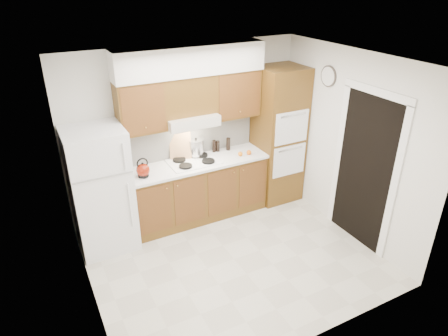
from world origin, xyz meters
name	(u,v)px	position (x,y,z in m)	size (l,w,h in m)	color
floor	(234,259)	(0.00, 0.00, 0.00)	(3.60, 3.60, 0.00)	beige
ceiling	(237,63)	(0.00, 0.00, 2.60)	(3.60, 3.60, 0.00)	white
wall_back	(187,133)	(0.00, 1.50, 1.30)	(3.60, 0.02, 2.60)	silver
wall_left	(80,210)	(-1.80, 0.00, 1.30)	(0.02, 3.00, 2.60)	silver
wall_right	(349,146)	(1.80, 0.00, 1.30)	(0.02, 3.00, 2.60)	silver
fridge	(101,190)	(-1.41, 1.14, 0.86)	(0.75, 0.72, 1.72)	white
base_cabinets	(198,190)	(0.02, 1.20, 0.45)	(2.11, 0.60, 0.90)	brown
countertop	(198,163)	(0.03, 1.19, 0.92)	(2.13, 0.62, 0.04)	white
backsplash	(189,138)	(0.02, 1.49, 1.22)	(2.11, 0.03, 0.56)	white
oven_cabinet	(278,136)	(1.44, 1.18, 1.10)	(0.70, 0.65, 2.20)	brown
upper_cab_left	(140,107)	(-0.71, 1.33, 1.85)	(0.63, 0.33, 0.70)	brown
upper_cab_right	(234,93)	(0.72, 1.33, 1.85)	(0.73, 0.33, 0.70)	brown
range_hood	(190,120)	(-0.02, 1.27, 1.57)	(0.75, 0.45, 0.15)	silver
upper_cab_over_hood	(188,95)	(-0.02, 1.33, 1.92)	(0.75, 0.33, 0.55)	brown
soffit	(190,60)	(0.03, 1.32, 2.40)	(2.13, 0.36, 0.40)	silver
cooktop	(194,162)	(-0.02, 1.21, 0.95)	(0.74, 0.50, 0.01)	white
doorway	(364,172)	(1.79, -0.35, 1.05)	(0.02, 0.90, 2.10)	black
wall_clock	(328,76)	(1.79, 0.55, 2.15)	(0.30, 0.30, 0.02)	#3F3833
kettle	(143,170)	(-0.83, 1.10, 1.04)	(0.18, 0.18, 0.18)	maroon
cutting_board	(180,146)	(-0.15, 1.42, 1.14)	(0.32, 0.02, 0.42)	tan
stock_pot	(196,147)	(0.09, 1.38, 1.09)	(0.23, 0.23, 0.23)	silver
condiment_a	(214,146)	(0.41, 1.41, 1.04)	(0.05, 0.05, 0.19)	black
condiment_b	(228,144)	(0.64, 1.37, 1.04)	(0.06, 0.06, 0.20)	black
condiment_c	(218,146)	(0.47, 1.40, 1.03)	(0.06, 0.06, 0.17)	black
orange_near	(249,152)	(0.83, 1.06, 0.98)	(0.07, 0.07, 0.07)	#D6600B
orange_far	(240,154)	(0.69, 1.08, 0.98)	(0.07, 0.07, 0.07)	orange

